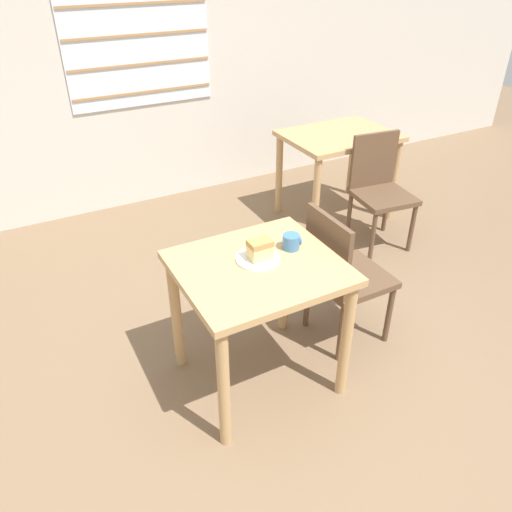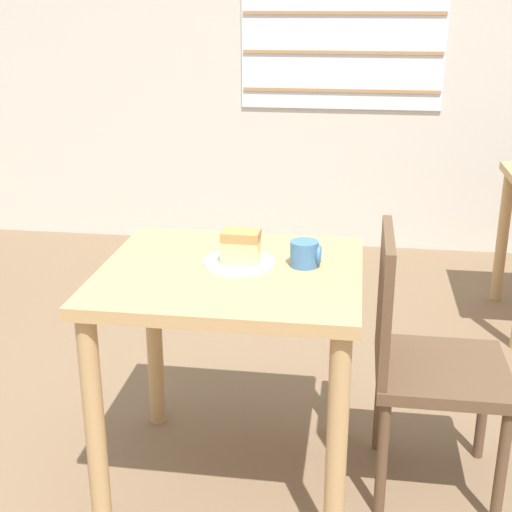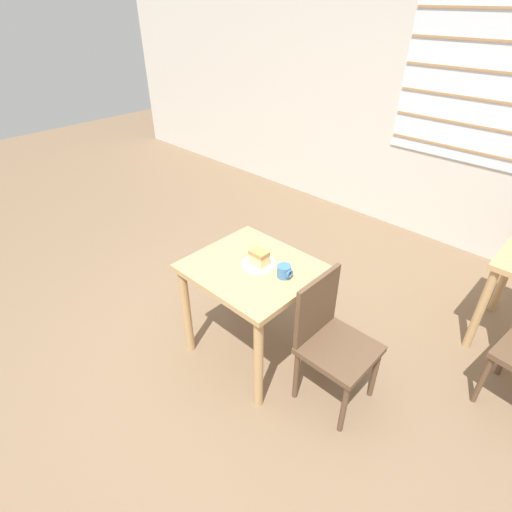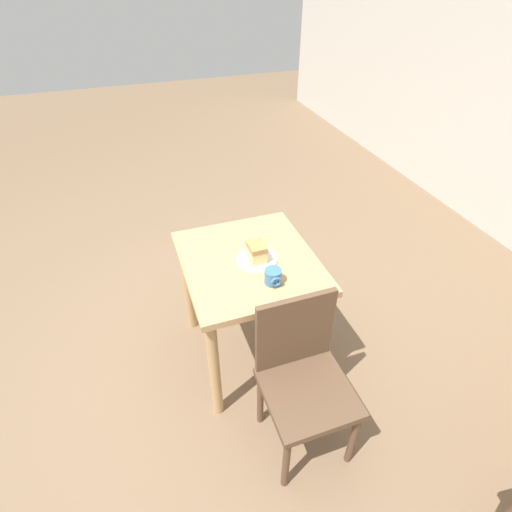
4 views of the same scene
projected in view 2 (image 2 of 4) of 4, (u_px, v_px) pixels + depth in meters
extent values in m
cube|color=beige|center=(305.00, 27.00, 4.39)|extent=(10.00, 0.06, 2.80)
cube|color=#AD7F51|center=(340.00, 91.00, 4.43)|extent=(1.22, 0.01, 0.02)
cube|color=#AD7F51|center=(342.00, 52.00, 4.36)|extent=(1.22, 0.01, 0.02)
cube|color=#AD7F51|center=(344.00, 13.00, 4.28)|extent=(1.22, 0.01, 0.02)
cube|color=tan|center=(231.00, 275.00, 2.20)|extent=(0.81, 0.73, 0.04)
cylinder|color=tan|center=(95.00, 430.00, 2.09)|extent=(0.06, 0.06, 0.74)
cylinder|color=tan|center=(336.00, 450.00, 1.99)|extent=(0.06, 0.06, 0.74)
cylinder|color=tan|center=(154.00, 336.00, 2.67)|extent=(0.06, 0.06, 0.74)
cylinder|color=tan|center=(343.00, 348.00, 2.58)|extent=(0.06, 0.06, 0.74)
cylinder|color=tan|center=(502.00, 237.00, 3.81)|extent=(0.06, 0.06, 0.72)
cube|color=brown|center=(442.00, 371.00, 2.29)|extent=(0.42, 0.42, 0.04)
cylinder|color=brown|center=(501.00, 469.00, 2.18)|extent=(0.04, 0.04, 0.41)
cylinder|color=brown|center=(483.00, 406.00, 2.51)|extent=(0.04, 0.04, 0.41)
cylinder|color=brown|center=(382.00, 459.00, 2.22)|extent=(0.04, 0.04, 0.41)
cylinder|color=brown|center=(380.00, 399.00, 2.56)|extent=(0.04, 0.04, 0.41)
cube|color=brown|center=(385.00, 299.00, 2.24)|extent=(0.03, 0.40, 0.44)
cylinder|color=white|center=(239.00, 262.00, 2.23)|extent=(0.23, 0.23, 0.01)
cube|color=#E0C67F|center=(241.00, 251.00, 2.21)|extent=(0.11, 0.08, 0.07)
cube|color=#B27F47|center=(241.00, 235.00, 2.19)|extent=(0.12, 0.09, 0.03)
cylinder|color=teal|center=(304.00, 254.00, 2.20)|extent=(0.09, 0.09, 0.08)
torus|color=teal|center=(319.00, 254.00, 2.20)|extent=(0.02, 0.06, 0.06)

